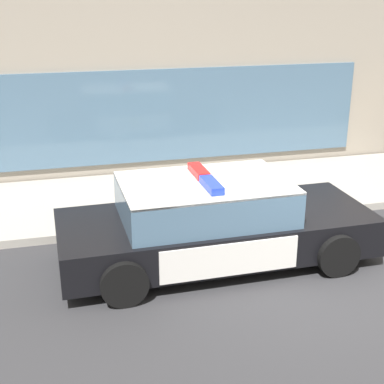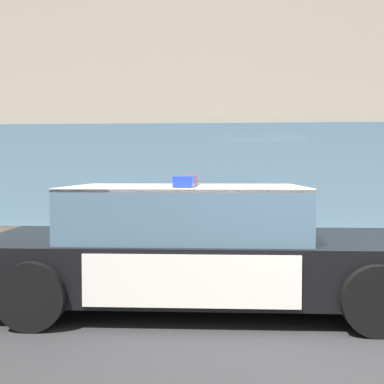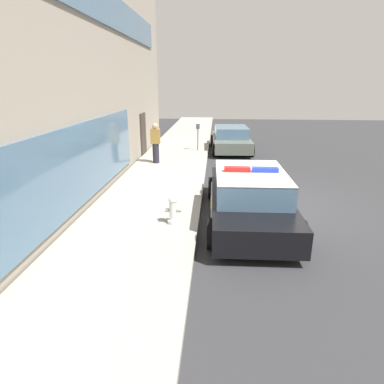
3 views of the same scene
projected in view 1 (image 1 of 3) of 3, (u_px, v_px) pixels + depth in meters
ground at (323, 278)px, 8.53m from camera, size 48.00×48.00×0.00m
sidewalk at (242, 190)px, 11.98m from camera, size 48.00×3.13×0.15m
police_cruiser at (213, 222)px, 8.83m from camera, size 5.01×2.20×1.49m
fire_hydrant at (150, 195)px, 10.47m from camera, size 0.34×0.39×0.73m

